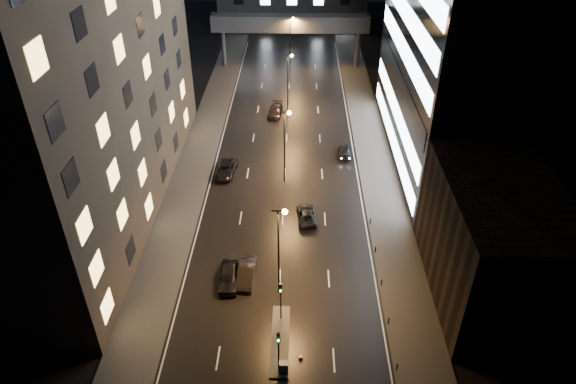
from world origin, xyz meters
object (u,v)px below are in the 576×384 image
object	(u,v)px
car_away_c	(226,170)
car_away_d	(275,111)
car_away_b	(246,273)
utility_cabinet	(283,367)
car_toward_a	(307,215)
car_away_a	(229,276)
car_toward_b	(344,151)

from	to	relation	value
car_away_c	car_away_d	size ratio (longest dim) A/B	1.04
car_away_b	utility_cabinet	bearing A→B (deg)	-66.80
car_toward_a	utility_cabinet	world-z (taller)	car_toward_a
car_away_a	car_away_c	bearing A→B (deg)	94.68
utility_cabinet	car_away_b	bearing A→B (deg)	109.41
car_toward_b	utility_cabinet	size ratio (longest dim) A/B	3.86
car_away_a	car_toward_a	world-z (taller)	car_away_a
car_toward_a	utility_cabinet	xyz separation A→B (m)	(-2.11, -21.30, 0.07)
car_toward_a	car_toward_b	world-z (taller)	car_toward_a
car_away_c	utility_cabinet	distance (m)	32.15
car_away_a	car_toward_b	distance (m)	29.10
car_away_b	car_away_c	bearing A→B (deg)	106.02
car_away_d	car_away_c	bearing A→B (deg)	-101.51
car_toward_b	car_away_d	bearing A→B (deg)	-47.42
car_toward_a	utility_cabinet	bearing A→B (deg)	79.63
car_away_c	car_away_d	world-z (taller)	car_away_d
car_away_c	car_toward_b	xyz separation A→B (m)	(16.20, 5.40, -0.10)
car_away_c	car_toward_a	distance (m)	14.44
car_away_a	car_toward_b	size ratio (longest dim) A/B	1.09
car_away_b	car_toward_b	bearing A→B (deg)	68.34
car_away_a	car_away_b	bearing A→B (deg)	15.52
car_away_d	car_away_a	bearing A→B (deg)	-88.26
car_away_c	car_toward_b	world-z (taller)	car_away_c
car_toward_b	utility_cabinet	world-z (taller)	utility_cabinet
car_toward_b	utility_cabinet	xyz separation A→B (m)	(-7.61, -36.39, 0.08)
car_toward_b	car_away_c	bearing A→B (deg)	22.38
car_away_a	car_toward_a	bearing A→B (deg)	50.50
car_away_c	car_toward_a	xyz separation A→B (m)	(10.71, -9.68, -0.09)
car_away_c	utility_cabinet	bearing A→B (deg)	-68.59
utility_cabinet	car_toward_b	bearing A→B (deg)	77.57
car_toward_b	utility_cabinet	bearing A→B (deg)	82.13
car_away_b	car_toward_b	distance (m)	27.81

